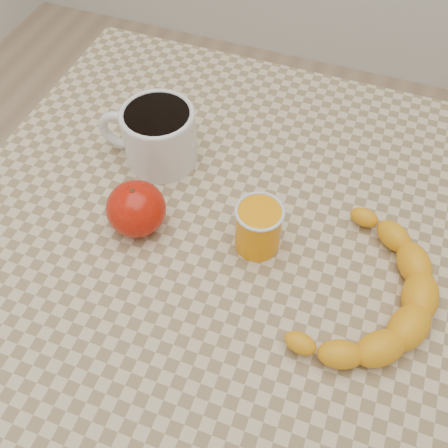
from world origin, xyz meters
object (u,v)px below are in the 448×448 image
(table, at_px, (224,264))
(banana, at_px, (366,292))
(apple, at_px, (136,209))
(orange_juice_glass, at_px, (258,227))
(coffee_mug, at_px, (157,134))

(table, distance_m, banana, 0.24)
(apple, bearing_deg, table, 14.02)
(apple, height_order, banana, apple)
(orange_juice_glass, bearing_deg, table, 176.96)
(apple, bearing_deg, orange_juice_glass, 9.08)
(coffee_mug, height_order, orange_juice_glass, coffee_mug)
(coffee_mug, bearing_deg, banana, -22.15)
(apple, relative_size, banana, 0.31)
(table, bearing_deg, banana, -11.06)
(orange_juice_glass, distance_m, apple, 0.17)
(coffee_mug, xyz_separation_m, banana, (0.35, -0.14, -0.03))
(coffee_mug, bearing_deg, table, -35.24)
(orange_juice_glass, bearing_deg, apple, -170.92)
(orange_juice_glass, bearing_deg, coffee_mug, 151.66)
(table, relative_size, banana, 2.37)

